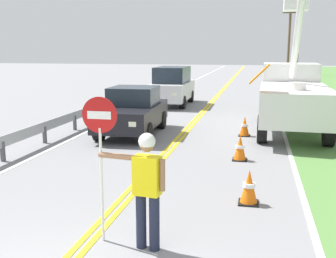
{
  "coord_description": "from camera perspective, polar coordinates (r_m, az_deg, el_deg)",
  "views": [
    {
      "loc": [
        2.57,
        -3.6,
        3.03
      ],
      "look_at": [
        0.57,
        5.53,
        1.2
      ],
      "focal_mm": 43.56,
      "sensor_mm": 36.0,
      "label": 1
    }
  ],
  "objects": [
    {
      "name": "utility_pole_mid",
      "position": [
        32.95,
        17.71,
        12.59
      ],
      "size": [
        1.8,
        0.28,
        8.05
      ],
      "color": "brown",
      "rests_on": "ground"
    },
    {
      "name": "traffic_cone_tail",
      "position": [
        14.72,
        10.66,
        0.32
      ],
      "size": [
        0.4,
        0.4,
        0.7
      ],
      "color": "orange",
      "rests_on": "ground"
    },
    {
      "name": "oncoming_suv_second",
      "position": [
        22.63,
        0.61,
        6.07
      ],
      "size": [
        1.97,
        4.63,
        2.1
      ],
      "color": "silver",
      "rests_on": "ground"
    },
    {
      "name": "centerline_yellow_right",
      "position": [
        23.92,
        6.34,
        3.73
      ],
      "size": [
        0.11,
        110.0,
        0.01
      ],
      "primitive_type": "cube",
      "color": "yellow",
      "rests_on": "ground"
    },
    {
      "name": "oncoming_sedan_nearest",
      "position": [
        14.81,
        -4.96,
        2.49
      ],
      "size": [
        2.04,
        4.17,
        1.7
      ],
      "color": "black",
      "rests_on": "ground"
    },
    {
      "name": "utility_bucket_truck",
      "position": [
        16.17,
        16.96,
        4.82
      ],
      "size": [
        2.78,
        6.85,
        5.28
      ],
      "color": "white",
      "rests_on": "ground"
    },
    {
      "name": "flagger_worker",
      "position": [
        6.18,
        -3.0,
        -7.67
      ],
      "size": [
        1.08,
        0.3,
        1.83
      ],
      "color": "#1E2338",
      "rests_on": "ground"
    },
    {
      "name": "edge_line_right",
      "position": [
        23.81,
        14.78,
        3.39
      ],
      "size": [
        0.12,
        110.0,
        0.01
      ],
      "primitive_type": "cube",
      "color": "silver",
      "rests_on": "ground"
    },
    {
      "name": "traffic_cone_lead",
      "position": [
        8.33,
        11.27,
        -8.02
      ],
      "size": [
        0.4,
        0.4,
        0.7
      ],
      "color": "orange",
      "rests_on": "ground"
    },
    {
      "name": "guardrail_left_shoulder",
      "position": [
        19.06,
        -8.57,
        3.37
      ],
      "size": [
        0.1,
        32.0,
        0.71
      ],
      "color": "#9EA0A3",
      "rests_on": "ground"
    },
    {
      "name": "edge_line_left",
      "position": [
        24.58,
        -2.27,
        3.98
      ],
      "size": [
        0.12,
        110.0,
        0.01
      ],
      "primitive_type": "cube",
      "color": "silver",
      "rests_on": "ground"
    },
    {
      "name": "centerline_yellow_left",
      "position": [
        23.94,
        5.91,
        3.74
      ],
      "size": [
        0.11,
        110.0,
        0.01
      ],
      "primitive_type": "cube",
      "color": "yellow",
      "rests_on": "ground"
    },
    {
      "name": "stop_sign_paddle",
      "position": [
        6.34,
        -9.47,
        -1.11
      ],
      "size": [
        0.56,
        0.04,
        2.33
      ],
      "color": "silver",
      "rests_on": "ground"
    },
    {
      "name": "utility_pole_far",
      "position": [
        52.09,
        16.58,
        11.84
      ],
      "size": [
        1.8,
        0.28,
        7.94
      ],
      "color": "brown",
      "rests_on": "ground"
    },
    {
      "name": "traffic_cone_mid",
      "position": [
        11.48,
        10.04,
        -2.68
      ],
      "size": [
        0.4,
        0.4,
        0.7
      ],
      "color": "orange",
      "rests_on": "ground"
    }
  ]
}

